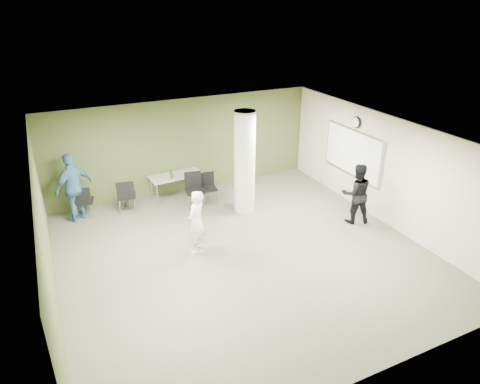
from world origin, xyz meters
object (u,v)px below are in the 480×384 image
folding_table (176,177)px  man_blue (74,187)px  man_black (356,194)px  woman_white (196,222)px  chair_back_left (83,199)px

folding_table → man_blue: size_ratio=0.84×
man_blue → man_black: bearing=122.9°
folding_table → man_blue: man_blue is taller
folding_table → man_black: size_ratio=0.96×
woman_white → man_blue: man_blue is taller
folding_table → chair_back_left: bearing=178.8°
woman_white → man_blue: size_ratio=0.83×
folding_table → woman_white: size_ratio=1.02×
man_blue → woman_white: bearing=98.5°
chair_back_left → man_blue: man_blue is taller
chair_back_left → man_black: man_black is taller
chair_back_left → woman_white: woman_white is taller
folding_table → chair_back_left: size_ratio=1.71×
woman_white → man_blue: (-2.32, 2.83, 0.16)m
woman_white → man_black: 4.24m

